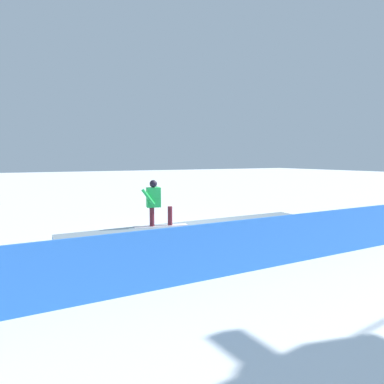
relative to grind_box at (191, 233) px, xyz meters
The scene contains 4 objects.
ground_plane 0.27m from the grind_box, ahead, with size 120.00×120.00×0.00m, color white.
grind_box is the anchor object (origin of this frame).
snowboarder 1.58m from the grind_box, ahead, with size 1.62×0.58×1.38m.
safety_fence 3.06m from the grind_box, 90.00° to the left, with size 12.62×0.06×1.23m, color #3075E7.
Camera 1 is at (4.77, 8.91, 2.60)m, focal length 30.76 mm.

